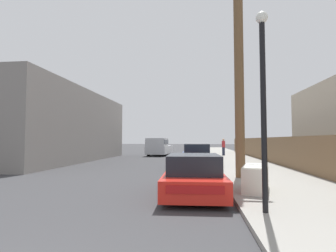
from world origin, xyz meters
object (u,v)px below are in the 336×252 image
object	(u,v)px
car_parked_mid	(196,156)
car_parked_far	(197,152)
parked_sports_car_red	(194,176)
utility_pole	(239,69)
pedestrian	(223,147)
discarded_fridge	(256,178)
pickup_truck	(159,147)
street_lamp	(263,93)

from	to	relation	value
car_parked_mid	car_parked_far	world-z (taller)	car_parked_mid
car_parked_mid	car_parked_far	xyz separation A→B (m)	(0.02, 6.96, -0.05)
parked_sports_car_red	utility_pole	world-z (taller)	utility_pole
pedestrian	parked_sports_car_red	bearing A→B (deg)	-98.13
utility_pole	car_parked_far	bearing A→B (deg)	98.41
discarded_fridge	pickup_truck	world-z (taller)	pickup_truck
car_parked_far	pickup_truck	xyz separation A→B (m)	(-4.09, 4.65, 0.30)
pickup_truck	street_lamp	bearing A→B (deg)	106.83
car_parked_mid	utility_pole	world-z (taller)	utility_pole
car_parked_mid	street_lamp	size ratio (longest dim) A/B	0.98
parked_sports_car_red	car_parked_far	xyz separation A→B (m)	(0.05, 15.18, 0.06)
utility_pole	pedestrian	size ratio (longest dim) A/B	5.26
discarded_fridge	parked_sports_car_red	bearing A→B (deg)	-160.74
utility_pole	street_lamp	size ratio (longest dim) A/B	2.03
parked_sports_car_red	car_parked_far	bearing A→B (deg)	87.93
utility_pole	car_parked_mid	bearing A→B (deg)	109.07
parked_sports_car_red	utility_pole	xyz separation A→B (m)	(1.86, 2.92, 4.05)
discarded_fridge	utility_pole	size ratio (longest dim) A/B	0.21
car_parked_mid	car_parked_far	distance (m)	6.96
street_lamp	pedestrian	distance (m)	21.38
car_parked_mid	pickup_truck	distance (m)	12.31
car_parked_mid	pedestrian	distance (m)	11.08
car_parked_mid	pickup_truck	world-z (taller)	pickup_truck
car_parked_mid	utility_pole	size ratio (longest dim) A/B	0.49
parked_sports_car_red	car_parked_mid	size ratio (longest dim) A/B	1.00
car_parked_far	pedestrian	bearing A→B (deg)	55.20
discarded_fridge	pedestrian	bearing A→B (deg)	102.66
pickup_truck	utility_pole	size ratio (longest dim) A/B	0.66
pickup_truck	car_parked_mid	bearing A→B (deg)	111.97
pickup_truck	street_lamp	world-z (taller)	street_lamp
parked_sports_car_red	pickup_truck	size ratio (longest dim) A/B	0.74
discarded_fridge	utility_pole	bearing A→B (deg)	105.61
discarded_fridge	pickup_truck	bearing A→B (deg)	121.90
discarded_fridge	pickup_truck	distance (m)	20.58
discarded_fridge	pedestrian	size ratio (longest dim) A/B	1.11
pedestrian	discarded_fridge	bearing A→B (deg)	-92.51
car_parked_mid	pickup_truck	size ratio (longest dim) A/B	0.74
pickup_truck	pedestrian	bearing A→B (deg)	175.33
car_parked_far	street_lamp	size ratio (longest dim) A/B	1.00
parked_sports_car_red	pickup_truck	world-z (taller)	pickup_truck
car_parked_mid	pedestrian	bearing A→B (deg)	73.61
parked_sports_car_red	pedestrian	size ratio (longest dim) A/B	2.56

